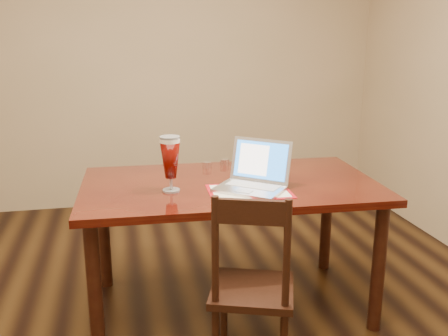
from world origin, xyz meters
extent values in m
cube|color=tan|center=(0.00, 2.50, 1.35)|extent=(4.50, 0.01, 2.70)
cube|color=#4F170A|center=(0.33, 0.40, 0.78)|extent=(1.76, 1.03, 0.04)
cylinder|color=black|center=(-0.45, 0.03, 0.38)|extent=(0.08, 0.08, 0.76)
cylinder|color=black|center=(1.09, -0.03, 0.38)|extent=(0.08, 0.08, 0.76)
cylinder|color=black|center=(-0.42, 0.82, 0.38)|extent=(0.08, 0.08, 0.76)
cylinder|color=black|center=(1.12, 0.76, 0.38)|extent=(0.08, 0.08, 0.76)
cube|color=#AF1018|center=(0.40, 0.20, 0.81)|extent=(0.46, 0.34, 0.00)
cube|color=white|center=(0.40, 0.20, 0.81)|extent=(0.42, 0.30, 0.00)
cube|color=silver|center=(0.40, 0.21, 0.82)|extent=(0.44, 0.42, 0.02)
cube|color=silver|center=(0.43, 0.24, 0.83)|extent=(0.30, 0.27, 0.00)
cube|color=#BABABF|center=(0.36, 0.15, 0.83)|extent=(0.11, 0.11, 0.00)
cube|color=silver|center=(0.50, 0.33, 0.95)|extent=(0.32, 0.28, 0.24)
cube|color=blue|center=(0.50, 0.32, 0.95)|extent=(0.28, 0.24, 0.20)
cube|color=white|center=(0.46, 0.35, 0.95)|extent=(0.17, 0.15, 0.17)
cylinder|color=silver|center=(-0.02, 0.30, 0.81)|extent=(0.10, 0.10, 0.01)
cylinder|color=silver|center=(-0.02, 0.30, 0.85)|extent=(0.02, 0.02, 0.07)
cylinder|color=white|center=(-0.02, 0.30, 1.09)|extent=(0.11, 0.11, 0.02)
cylinder|color=silver|center=(-0.02, 0.30, 1.11)|extent=(0.11, 0.11, 0.01)
cylinder|color=white|center=(0.26, 0.75, 0.83)|extent=(0.06, 0.06, 0.04)
cylinder|color=white|center=(0.39, 0.79, 0.83)|extent=(0.06, 0.06, 0.04)
cube|color=black|center=(0.32, -0.18, 0.41)|extent=(0.51, 0.50, 0.04)
cylinder|color=black|center=(0.22, 0.02, 0.20)|extent=(0.04, 0.04, 0.39)
cylinder|color=black|center=(0.52, -0.09, 0.20)|extent=(0.04, 0.04, 0.39)
cylinder|color=black|center=(0.11, -0.27, 0.69)|extent=(0.03, 0.03, 0.52)
cylinder|color=black|center=(0.42, -0.38, 0.69)|extent=(0.03, 0.03, 0.52)
cube|color=black|center=(0.27, -0.33, 0.88)|extent=(0.32, 0.14, 0.12)
camera|label=1|loc=(-0.29, -2.34, 1.65)|focal=40.00mm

